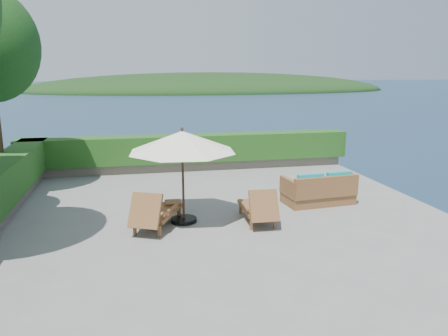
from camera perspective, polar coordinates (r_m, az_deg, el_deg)
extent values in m
plane|color=gray|center=(11.50, -0.64, -6.27)|extent=(12.00, 12.00, 0.00)
cube|color=#5A5247|center=(12.09, -0.62, -13.25)|extent=(12.00, 12.00, 3.00)
plane|color=#142B40|center=(12.79, -0.60, -19.10)|extent=(600.00, 600.00, 0.00)
ellipsoid|color=black|center=(153.24, -1.80, 10.05)|extent=(126.00, 57.60, 12.60)
cube|color=slate|center=(16.79, -4.41, 0.37)|extent=(12.00, 0.60, 0.36)
cube|color=#204D16|center=(16.66, -4.45, 2.63)|extent=(12.40, 0.90, 1.00)
cylinder|color=black|center=(11.10, -5.26, -6.76)|extent=(0.81, 0.81, 0.10)
cylinder|color=#371E14|center=(10.79, -5.38, -1.22)|extent=(0.07, 0.07, 2.31)
cone|color=white|center=(10.61, -5.48, 3.48)|extent=(3.35, 3.35, 0.51)
sphere|color=#371E14|center=(10.57, -5.51, 5.11)|extent=(0.10, 0.10, 0.08)
cube|color=brown|center=(10.37, -11.58, -7.86)|extent=(0.09, 0.09, 0.28)
cube|color=brown|center=(10.14, -8.41, -8.21)|extent=(0.09, 0.09, 0.28)
cube|color=brown|center=(11.50, -8.84, -5.69)|extent=(0.09, 0.09, 0.28)
cube|color=brown|center=(11.29, -5.95, -5.95)|extent=(0.09, 0.09, 0.28)
cube|color=brown|center=(10.85, -8.45, -5.76)|extent=(1.26, 1.59, 0.10)
cube|color=brown|center=(10.04, -10.24, -5.51)|extent=(0.85, 0.73, 0.76)
cube|color=brown|center=(10.75, -10.76, -5.11)|extent=(0.46, 0.87, 0.05)
cube|color=brown|center=(10.48, -7.03, -5.45)|extent=(0.46, 0.87, 0.05)
cube|color=brown|center=(10.50, 3.58, -7.39)|extent=(0.06, 0.06, 0.27)
cube|color=brown|center=(10.64, 6.65, -7.17)|extent=(0.06, 0.06, 0.27)
cube|color=brown|center=(11.65, 2.16, -5.34)|extent=(0.06, 0.06, 0.27)
cube|color=brown|center=(11.78, 4.93, -5.17)|extent=(0.06, 0.06, 0.27)
cube|color=brown|center=(11.18, 4.18, -5.19)|extent=(0.73, 1.37, 0.09)
cube|color=brown|center=(10.37, 5.25, -4.95)|extent=(0.70, 0.46, 0.73)
cube|color=brown|center=(10.86, 2.65, -4.85)|extent=(0.09, 0.88, 0.05)
cube|color=brown|center=(11.03, 6.24, -4.63)|extent=(0.09, 0.88, 0.05)
cube|color=brown|center=(11.22, -7.42, -5.81)|extent=(0.04, 0.04, 0.40)
cube|color=brown|center=(11.24, -5.76, -5.73)|extent=(0.04, 0.04, 0.40)
cube|color=brown|center=(11.52, -7.52, -5.31)|extent=(0.04, 0.04, 0.40)
cube|color=brown|center=(11.55, -5.91, -5.23)|extent=(0.04, 0.04, 0.40)
cube|color=brown|center=(11.31, -6.68, -4.45)|extent=(0.42, 0.42, 0.05)
cube|color=brown|center=(12.81, 12.15, -3.58)|extent=(2.02, 1.14, 0.43)
cube|color=brown|center=(12.34, 13.25, -2.44)|extent=(1.94, 0.33, 0.59)
cube|color=brown|center=(12.31, 8.47, -2.54)|extent=(0.22, 0.97, 0.48)
cube|color=brown|center=(13.20, 15.71, -1.84)|extent=(0.22, 0.97, 0.48)
cube|color=teal|center=(12.56, 10.30, -2.34)|extent=(0.91, 0.85, 0.19)
cube|color=teal|center=(13.00, 13.83, -2.01)|extent=(0.91, 0.85, 0.19)
cube|color=teal|center=(12.16, 11.21, -1.67)|extent=(0.76, 0.22, 0.39)
cube|color=teal|center=(12.61, 14.82, -1.35)|extent=(0.76, 0.22, 0.39)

